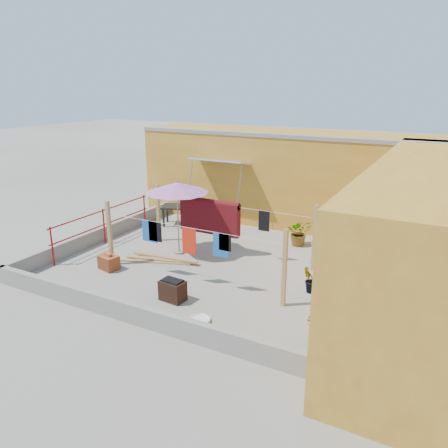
# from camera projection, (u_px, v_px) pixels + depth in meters

# --- Properties ---
(ground) EXTENTS (80.00, 80.00, 0.00)m
(ground) POSITION_uv_depth(u_px,v_px,m) (216.00, 263.00, 12.09)
(ground) COLOR #9E998E
(ground) RESTS_ON ground
(wall_back) EXTENTS (11.00, 3.27, 3.21)m
(wall_back) POSITION_uv_depth(u_px,v_px,m) (293.00, 178.00, 15.32)
(wall_back) COLOR gold
(wall_back) RESTS_ON ground
(wall_right) EXTENTS (2.40, 9.00, 3.20)m
(wall_right) POSITION_uv_depth(u_px,v_px,m) (429.00, 239.00, 9.26)
(wall_right) COLOR gold
(wall_right) RESTS_ON ground
(parapet_front) EXTENTS (8.30, 0.16, 0.44)m
(parapet_front) POSITION_uv_depth(u_px,v_px,m) (132.00, 313.00, 9.01)
(parapet_front) COLOR gray
(parapet_front) RESTS_ON ground
(parapet_left) EXTENTS (0.16, 7.30, 0.44)m
(parapet_left) POSITION_uv_depth(u_px,v_px,m) (104.00, 233.00, 13.85)
(parapet_left) COLOR gray
(parapet_left) RESTS_ON ground
(red_railing) EXTENTS (0.05, 4.20, 1.10)m
(red_railing) POSITION_uv_depth(u_px,v_px,m) (104.00, 221.00, 13.43)
(red_railing) COLOR #A51016
(red_railing) RESTS_ON ground
(clothesline_rig) EXTENTS (5.09, 2.35, 1.80)m
(clothesline_rig) POSITION_uv_depth(u_px,v_px,m) (209.00, 220.00, 12.50)
(clothesline_rig) COLOR tan
(clothesline_rig) RESTS_ON ground
(patio_umbrella) EXTENTS (2.35, 2.35, 2.18)m
(patio_umbrella) POSITION_uv_depth(u_px,v_px,m) (177.00, 188.00, 12.25)
(patio_umbrella) COLOR gray
(patio_umbrella) RESTS_ON ground
(outdoor_table) EXTENTS (1.64, 1.25, 0.69)m
(outdoor_table) POSITION_uv_depth(u_px,v_px,m) (183.00, 208.00, 15.24)
(outdoor_table) COLOR black
(outdoor_table) RESTS_ON ground
(brick_stack) EXTENTS (0.59, 0.48, 0.45)m
(brick_stack) POSITION_uv_depth(u_px,v_px,m) (109.00, 262.00, 11.66)
(brick_stack) COLOR #B35329
(brick_stack) RESTS_ON ground
(lumber_pile) EXTENTS (2.12, 0.83, 0.13)m
(lumber_pile) POSITION_uv_depth(u_px,v_px,m) (160.00, 259.00, 12.18)
(lumber_pile) COLOR tan
(lumber_pile) RESTS_ON ground
(brazier) EXTENTS (0.59, 0.42, 0.51)m
(brazier) POSITION_uv_depth(u_px,v_px,m) (173.00, 290.00, 9.95)
(brazier) COLOR black
(brazier) RESTS_ON ground
(white_basin) EXTENTS (0.46, 0.46, 0.08)m
(white_basin) POSITION_uv_depth(u_px,v_px,m) (200.00, 320.00, 9.09)
(white_basin) COLOR silver
(white_basin) RESTS_ON ground
(water_jug_a) EXTENTS (0.21, 0.21, 0.32)m
(water_jug_a) POSITION_uv_depth(u_px,v_px,m) (332.00, 260.00, 11.92)
(water_jug_a) COLOR silver
(water_jug_a) RESTS_ON ground
(water_jug_b) EXTENTS (0.24, 0.24, 0.38)m
(water_jug_b) POSITION_uv_depth(u_px,v_px,m) (362.00, 266.00, 11.47)
(water_jug_b) COLOR silver
(water_jug_b) RESTS_ON ground
(green_hose) EXTENTS (0.47, 0.47, 0.07)m
(green_hose) POSITION_uv_depth(u_px,v_px,m) (360.00, 252.00, 12.85)
(green_hose) COLOR #176A23
(green_hose) RESTS_ON ground
(plant_back_a) EXTENTS (0.94, 0.89, 0.83)m
(plant_back_a) POSITION_uv_depth(u_px,v_px,m) (299.00, 232.00, 13.33)
(plant_back_a) COLOR #20601B
(plant_back_a) RESTS_ON ground
(plant_back_b) EXTENTS (0.41, 0.41, 0.60)m
(plant_back_b) POSITION_uv_depth(u_px,v_px,m) (343.00, 245.00, 12.58)
(plant_back_b) COLOR #20601B
(plant_back_b) RESTS_ON ground
(plant_right_a) EXTENTS (0.55, 0.53, 0.87)m
(plant_right_a) POSITION_uv_depth(u_px,v_px,m) (360.00, 263.00, 10.97)
(plant_right_a) COLOR #20601B
(plant_right_a) RESTS_ON ground
(plant_right_b) EXTENTS (0.43, 0.45, 0.65)m
(plant_right_b) POSITION_uv_depth(u_px,v_px,m) (310.00, 280.00, 10.29)
(plant_right_b) COLOR #20601B
(plant_right_b) RESTS_ON ground
(plant_right_c) EXTENTS (0.72, 0.74, 0.63)m
(plant_right_c) POSITION_uv_depth(u_px,v_px,m) (321.00, 332.00, 8.13)
(plant_right_c) COLOR #20601B
(plant_right_c) RESTS_ON ground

